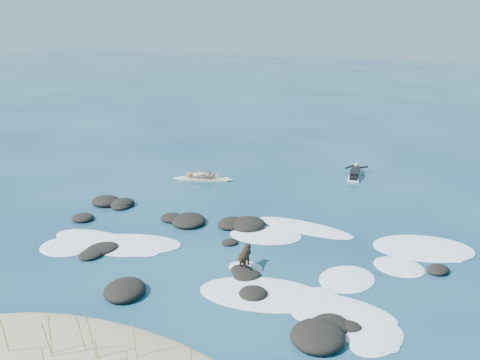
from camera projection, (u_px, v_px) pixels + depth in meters
The scene contains 7 objects.
ground at pixel (242, 242), 18.70m from camera, with size 160.00×160.00×0.00m, color #0A2642.
dune_grass at pixel (95, 358), 11.36m from camera, with size 4.22×2.11×1.21m.
reef_rocks at pixel (195, 246), 18.16m from camera, with size 14.39×7.77×0.48m.
breaking_foam at pixel (258, 260), 17.35m from camera, with size 14.26×8.67×0.12m.
standing_surfer_rig at pixel (203, 167), 25.56m from camera, with size 2.83×1.31×1.66m.
paddling_surfer_rig at pixel (355, 173), 26.34m from camera, with size 1.19×2.63×0.45m.
dog at pixel (245, 255), 16.65m from camera, with size 0.42×1.13×0.72m.
Camera 1 is at (7.34, -15.57, 7.64)m, focal length 40.00 mm.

